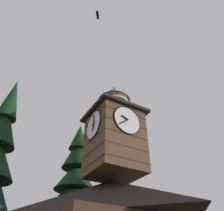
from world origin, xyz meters
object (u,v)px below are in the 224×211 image
(pine_tree_behind, at_px, (73,210))
(moon, at_px, (98,195))
(clock_tower, at_px, (114,132))
(flying_bird_high, at_px, (98,15))

(pine_tree_behind, distance_m, moon, 31.51)
(clock_tower, xyz_separation_m, moon, (-14.78, -31.39, 4.16))
(clock_tower, bearing_deg, moon, -115.21)
(pine_tree_behind, bearing_deg, clock_tower, 98.12)
(clock_tower, relative_size, flying_bird_high, 12.91)
(pine_tree_behind, height_order, flying_bird_high, flying_bird_high)
(clock_tower, height_order, pine_tree_behind, clock_tower)
(moon, bearing_deg, clock_tower, 64.79)
(flying_bird_high, bearing_deg, pine_tree_behind, -108.97)
(clock_tower, bearing_deg, pine_tree_behind, -81.88)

